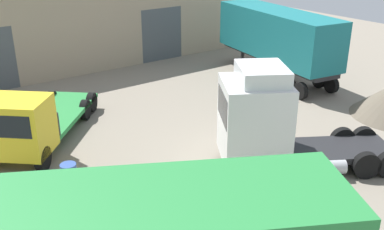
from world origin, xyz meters
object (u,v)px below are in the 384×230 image
oil_drum (69,175)px  flatbed_truck_yellow (30,123)px  tractor_unit_white (268,122)px  container_trailer_orange (277,36)px

oil_drum → flatbed_truck_yellow: bearing=92.5°
tractor_unit_white → container_trailer_orange: (8.61, 7.84, 0.69)m
container_trailer_orange → oil_drum: (-15.26, -4.62, -2.18)m
tractor_unit_white → oil_drum: (-6.65, 3.22, -1.49)m
oil_drum → tractor_unit_white: bearing=-25.8°
container_trailer_orange → flatbed_truck_yellow: (-15.42, -1.13, -1.32)m
tractor_unit_white → oil_drum: 7.54m
tractor_unit_white → flatbed_truck_yellow: bearing=-13.4°
tractor_unit_white → flatbed_truck_yellow: (-6.80, 6.71, -0.63)m
flatbed_truck_yellow → oil_drum: (0.15, -3.49, -0.86)m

